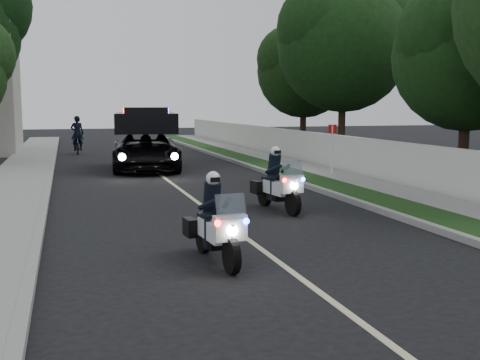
# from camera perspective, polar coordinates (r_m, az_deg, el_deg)

# --- Properties ---
(ground) EXTENTS (120.00, 120.00, 0.00)m
(ground) POSITION_cam_1_polar(r_m,az_deg,el_deg) (11.13, 2.72, -7.06)
(ground) COLOR black
(ground) RESTS_ON ground
(curb_right) EXTENTS (0.20, 60.00, 0.15)m
(curb_right) POSITION_cam_1_polar(r_m,az_deg,el_deg) (21.75, 4.46, 0.12)
(curb_right) COLOR gray
(curb_right) RESTS_ON ground
(grass_verge) EXTENTS (1.20, 60.00, 0.16)m
(grass_verge) POSITION_cam_1_polar(r_m,az_deg,el_deg) (22.01, 6.17, 0.18)
(grass_verge) COLOR #193814
(grass_verge) RESTS_ON ground
(sidewalk_right) EXTENTS (1.40, 60.00, 0.16)m
(sidewalk_right) POSITION_cam_1_polar(r_m,az_deg,el_deg) (22.53, 9.23, 0.29)
(sidewalk_right) COLOR gray
(sidewalk_right) RESTS_ON ground
(property_wall) EXTENTS (0.22, 60.00, 1.50)m
(property_wall) POSITION_cam_1_polar(r_m,az_deg,el_deg) (22.90, 11.53, 2.04)
(property_wall) COLOR beige
(property_wall) RESTS_ON ground
(curb_left) EXTENTS (0.20, 60.00, 0.15)m
(curb_left) POSITION_cam_1_polar(r_m,az_deg,el_deg) (20.40, -17.66, -0.67)
(curb_left) COLOR gray
(curb_left) RESTS_ON ground
(sidewalk_left) EXTENTS (2.00, 60.00, 0.16)m
(sidewalk_left) POSITION_cam_1_polar(r_m,az_deg,el_deg) (20.46, -20.74, -0.77)
(sidewalk_left) COLOR gray
(sidewalk_left) RESTS_ON ground
(lane_marking) EXTENTS (0.12, 50.00, 0.01)m
(lane_marking) POSITION_cam_1_polar(r_m,az_deg,el_deg) (20.69, -6.23, -0.47)
(lane_marking) COLOR #BFB78C
(lane_marking) RESTS_ON ground
(police_moto_left) EXTENTS (0.80, 1.91, 1.59)m
(police_moto_left) POSITION_cam_1_polar(r_m,az_deg,el_deg) (10.63, -2.28, -7.75)
(police_moto_left) COLOR silver
(police_moto_left) RESTS_ON ground
(police_moto_right) EXTENTS (0.93, 2.03, 1.66)m
(police_moto_right) POSITION_cam_1_polar(r_m,az_deg,el_deg) (15.69, 3.56, -2.89)
(police_moto_right) COLOR silver
(police_moto_right) RESTS_ON ground
(police_suv) EXTENTS (3.25, 6.00, 2.80)m
(police_suv) POSITION_cam_1_polar(r_m,az_deg,el_deg) (25.57, -8.80, 0.94)
(police_suv) COLOR black
(police_suv) RESTS_ON ground
(bicycle) EXTENTS (0.61, 1.68, 0.87)m
(bicycle) POSITION_cam_1_polar(r_m,az_deg,el_deg) (34.48, -15.04, 2.36)
(bicycle) COLOR black
(bicycle) RESTS_ON ground
(cyclist) EXTENTS (0.74, 0.53, 1.91)m
(cyclist) POSITION_cam_1_polar(r_m,az_deg,el_deg) (34.48, -15.04, 2.36)
(cyclist) COLOR black
(cyclist) RESTS_ON ground
(sign_post) EXTENTS (0.39, 0.39, 2.06)m
(sign_post) POSITION_cam_1_polar(r_m,az_deg,el_deg) (22.81, 8.63, 0.19)
(sign_post) COLOR #AA150C
(sign_post) RESTS_ON ground
(tree_right_a) EXTENTS (5.62, 5.62, 8.41)m
(tree_right_a) POSITION_cam_1_polar(r_m,az_deg,el_deg) (22.21, 20.18, -0.35)
(tree_right_a) COLOR #153611
(tree_right_a) RESTS_ON ground
(tree_right_c) EXTENTS (8.29, 8.29, 10.83)m
(tree_right_c) POSITION_cam_1_polar(r_m,az_deg,el_deg) (30.78, 9.50, 1.96)
(tree_right_c) COLOR #143510
(tree_right_c) RESTS_ON ground
(tree_right_e) EXTENTS (5.66, 5.66, 9.00)m
(tree_right_e) POSITION_cam_1_polar(r_m,az_deg,el_deg) (35.82, 5.93, 2.74)
(tree_right_e) COLOR #163510
(tree_right_e) RESTS_ON ground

